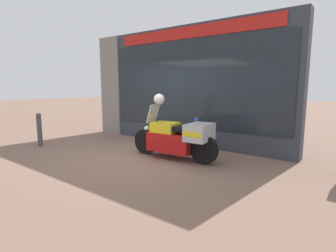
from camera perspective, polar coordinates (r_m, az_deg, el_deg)
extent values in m
plane|color=#7A5B4C|center=(6.64, -7.19, -6.49)|extent=(60.00, 60.00, 0.00)
cube|color=#333842|center=(7.96, 2.77, 8.57)|extent=(6.80, 0.40, 3.43)
cube|color=gray|center=(9.93, -11.41, 8.45)|extent=(0.94, 0.55, 3.43)
cube|color=#1E262D|center=(7.54, 4.59, 8.92)|extent=(5.63, 0.02, 2.43)
cube|color=red|center=(7.68, 4.71, 19.69)|extent=(5.07, 0.03, 0.32)
cube|color=slate|center=(7.89, 5.10, -1.96)|extent=(5.41, 0.30, 0.55)
cube|color=silver|center=(7.89, 5.73, 5.09)|extent=(5.41, 0.02, 1.42)
cube|color=beige|center=(7.76, 5.27, 10.22)|extent=(5.41, 0.30, 0.02)
cube|color=#195623|center=(9.01, -6.07, 10.25)|extent=(0.18, 0.04, 0.05)
cube|color=black|center=(8.35, -0.83, 10.42)|extent=(0.18, 0.04, 0.05)
cube|color=#C68E19|center=(7.76, 5.27, 10.51)|extent=(0.18, 0.04, 0.05)
cube|color=maroon|center=(7.27, 12.27, 10.47)|extent=(0.18, 0.04, 0.05)
cube|color=#B7B2A8|center=(6.90, 20.15, 10.25)|extent=(0.18, 0.04, 0.05)
cube|color=white|center=(8.79, -4.55, 1.84)|extent=(0.19, 0.03, 0.27)
cube|color=#2866B7|center=(7.77, 4.88, 0.93)|extent=(0.19, 0.02, 0.27)
cube|color=orange|center=(7.02, 16.70, -0.24)|extent=(0.19, 0.04, 0.27)
cylinder|color=black|center=(6.77, -4.84, -3.35)|extent=(0.65, 0.18, 0.64)
cylinder|color=black|center=(5.92, 7.84, -5.17)|extent=(0.65, 0.18, 0.64)
cube|color=#B71414|center=(6.31, 0.75, -3.48)|extent=(1.15, 0.61, 0.45)
cube|color=yellow|center=(6.34, -0.56, -0.40)|extent=(0.64, 0.52, 0.27)
cube|color=black|center=(6.11, 2.76, -0.54)|extent=(0.67, 0.44, 0.10)
cube|color=#B7B7BC|center=(5.89, 6.85, -1.34)|extent=(0.53, 0.72, 0.38)
cube|color=yellow|center=(5.89, 6.85, -1.34)|extent=(0.48, 0.73, 0.11)
cube|color=#B2BCC6|center=(6.51, -3.24, 2.73)|extent=(0.19, 0.39, 0.46)
sphere|color=white|center=(6.68, -4.61, -0.58)|extent=(0.14, 0.14, 0.14)
sphere|color=blue|center=(5.88, 6.19, 1.42)|extent=(0.09, 0.09, 0.09)
sphere|color=white|center=(6.37, -1.94, 5.85)|extent=(0.26, 0.26, 0.26)
cylinder|color=#47474C|center=(8.42, -26.17, -1.10)|extent=(0.13, 0.13, 0.86)
sphere|color=#47474C|center=(8.36, -26.38, 2.06)|extent=(0.14, 0.14, 0.14)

